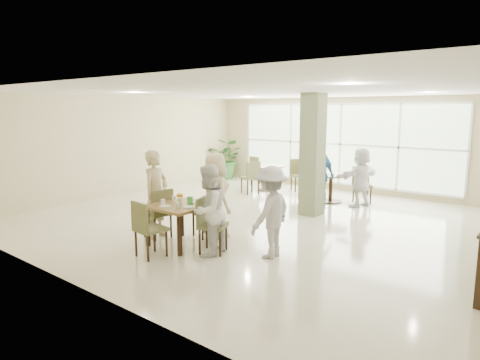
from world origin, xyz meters
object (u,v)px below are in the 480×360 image
Objects in this scene: round_table_left at (267,172)px; main_table at (180,209)px; teen_standing at (271,212)px; potted_plant at (226,159)px; teen_far at (215,195)px; teen_left at (156,194)px; teen_right at (208,210)px; adult_b at (361,177)px; adult_standing at (310,161)px; round_table_right at (331,182)px; adult_a at (319,174)px.

main_table is at bearing -70.36° from round_table_left.
teen_standing is at bearing 17.49° from main_table.
potted_plant is 0.88× the size of teen_far.
teen_left is at bearing -77.26° from round_table_left.
teen_right is 1.02× the size of adult_b.
adult_standing is at bearing -178.52° from teen_right.
teen_left is 1.47m from teen_right.
round_table_left is at bearing -167.07° from teen_right.
potted_plant is 0.93× the size of teen_standing.
round_table_right is 0.86m from adult_a.
teen_right is at bearing -65.28° from adult_a.
round_table_right is at bearing 170.90° from teen_right.
adult_b is (0.83, -0.01, 0.20)m from round_table_right.
teen_left is 1.12× the size of adult_b.
main_table is 0.55× the size of adult_standing.
teen_left reaches higher than adult_b.
teen_left is at bearing 175.77° from main_table.
teen_right is 0.91× the size of adult_a.
teen_standing is (2.33, 0.45, -0.08)m from teen_left.
teen_standing is at bearing -74.83° from round_table_right.
adult_standing reaches higher than teen_far.
round_table_right is 5.11m from teen_right.
round_table_right is at bearing -73.11° from adult_b.
round_table_left is (-1.93, 5.40, -0.11)m from main_table.
teen_left is at bearing -83.00° from teen_standing.
teen_far is 1.05× the size of teen_right.
teen_standing is at bearing 127.60° from adult_standing.
round_table_right is 0.65× the size of teen_right.
teen_left is at bearing -102.48° from round_table_right.
teen_far reaches higher than round_table_left.
main_table is 5.17m from adult_b.
adult_a is at bearing -166.93° from teen_standing.
potted_plant reaches higher than round_table_right.
adult_standing is (-0.14, 6.02, 0.06)m from teen_left.
potted_plant is at bearing 178.13° from adult_a.
main_table is at bearing 111.72° from adult_standing.
potted_plant is 8.29m from teen_standing.
teen_far reaches higher than teen_standing.
round_table_left is 2.68m from adult_a.
adult_a is at bearing 139.37° from adult_standing.
teen_far is at bearing -105.78° from teen_standing.
potted_plant is at bearing 124.74° from main_table.
round_table_left is at bearing 109.64° from main_table.
adult_a is 0.95× the size of adult_standing.
round_table_right is 4.70m from teen_standing.
teen_standing is (3.54, -4.90, 0.21)m from round_table_left.
main_table is 0.74m from teen_left.
teen_left reaches higher than teen_far.
teen_left reaches higher than teen_standing.
adult_standing is at bearing -99.12° from adult_b.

